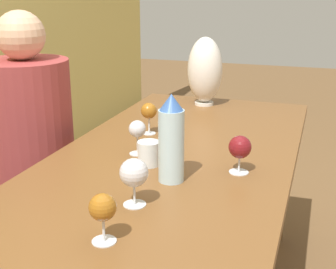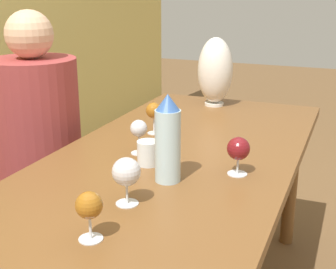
{
  "view_description": "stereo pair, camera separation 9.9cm",
  "coord_description": "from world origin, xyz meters",
  "px_view_note": "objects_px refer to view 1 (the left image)",
  "views": [
    {
      "loc": [
        -1.3,
        -0.5,
        1.35
      ],
      "look_at": [
        0.18,
        0.0,
        0.85
      ],
      "focal_mm": 50.0,
      "sensor_mm": 36.0,
      "label": 1
    },
    {
      "loc": [
        -1.27,
        -0.59,
        1.35
      ],
      "look_at": [
        0.18,
        0.0,
        0.85
      ],
      "focal_mm": 50.0,
      "sensor_mm": 36.0,
      "label": 2
    }
  ],
  "objects_px": {
    "wine_glass_1": "(240,148)",
    "chair_far": "(22,184)",
    "wine_glass_2": "(137,130)",
    "wine_glass_5": "(149,112)",
    "wine_glass_3": "(103,209)",
    "water_tumbler": "(149,153)",
    "wine_glass_0": "(134,173)",
    "vase": "(205,70)",
    "person_far": "(34,148)",
    "water_bottle": "(171,140)"
  },
  "relations": [
    {
      "from": "wine_glass_1",
      "to": "chair_far",
      "type": "distance_m",
      "value": 1.09
    },
    {
      "from": "wine_glass_1",
      "to": "wine_glass_2",
      "type": "bearing_deg",
      "value": 81.33
    },
    {
      "from": "wine_glass_5",
      "to": "wine_glass_3",
      "type": "bearing_deg",
      "value": -166.43
    },
    {
      "from": "water_tumbler",
      "to": "wine_glass_3",
      "type": "distance_m",
      "value": 0.52
    },
    {
      "from": "water_tumbler",
      "to": "wine_glass_5",
      "type": "distance_m",
      "value": 0.36
    },
    {
      "from": "water_tumbler",
      "to": "wine_glass_1",
      "type": "xyz_separation_m",
      "value": [
        0.03,
        -0.31,
        0.05
      ]
    },
    {
      "from": "water_tumbler",
      "to": "wine_glass_0",
      "type": "distance_m",
      "value": 0.32
    },
    {
      "from": "wine_glass_2",
      "to": "vase",
      "type": "bearing_deg",
      "value": -3.32
    },
    {
      "from": "vase",
      "to": "wine_glass_1",
      "type": "relative_size",
      "value": 2.72
    },
    {
      "from": "wine_glass_2",
      "to": "person_far",
      "type": "xyz_separation_m",
      "value": [
        0.13,
        0.55,
        -0.17
      ]
    },
    {
      "from": "vase",
      "to": "wine_glass_1",
      "type": "xyz_separation_m",
      "value": [
        -0.87,
        -0.34,
        -0.09
      ]
    },
    {
      "from": "person_far",
      "to": "water_bottle",
      "type": "bearing_deg",
      "value": -113.74
    },
    {
      "from": "vase",
      "to": "wine_glass_3",
      "type": "relative_size",
      "value": 2.75
    },
    {
      "from": "vase",
      "to": "wine_glass_5",
      "type": "distance_m",
      "value": 0.58
    },
    {
      "from": "vase",
      "to": "wine_glass_2",
      "type": "distance_m",
      "value": 0.82
    },
    {
      "from": "wine_glass_1",
      "to": "wine_glass_5",
      "type": "relative_size",
      "value": 0.96
    },
    {
      "from": "wine_glass_5",
      "to": "chair_far",
      "type": "distance_m",
      "value": 0.69
    },
    {
      "from": "water_bottle",
      "to": "person_far",
      "type": "height_order",
      "value": "person_far"
    },
    {
      "from": "water_bottle",
      "to": "wine_glass_5",
      "type": "height_order",
      "value": "water_bottle"
    },
    {
      "from": "water_bottle",
      "to": "wine_glass_5",
      "type": "distance_m",
      "value": 0.51
    },
    {
      "from": "water_tumbler",
      "to": "wine_glass_1",
      "type": "bearing_deg",
      "value": -84.39
    },
    {
      "from": "wine_glass_2",
      "to": "wine_glass_3",
      "type": "bearing_deg",
      "value": -165.44
    },
    {
      "from": "wine_glass_0",
      "to": "wine_glass_3",
      "type": "height_order",
      "value": "wine_glass_0"
    },
    {
      "from": "water_tumbler",
      "to": "wine_glass_3",
      "type": "relative_size",
      "value": 0.67
    },
    {
      "from": "wine_glass_2",
      "to": "water_tumbler",
      "type": "bearing_deg",
      "value": -138.91
    },
    {
      "from": "vase",
      "to": "chair_far",
      "type": "height_order",
      "value": "vase"
    },
    {
      "from": "wine_glass_0",
      "to": "wine_glass_2",
      "type": "relative_size",
      "value": 1.09
    },
    {
      "from": "water_bottle",
      "to": "water_tumbler",
      "type": "bearing_deg",
      "value": 48.13
    },
    {
      "from": "person_far",
      "to": "wine_glass_5",
      "type": "bearing_deg",
      "value": -77.12
    },
    {
      "from": "water_tumbler",
      "to": "wine_glass_2",
      "type": "relative_size",
      "value": 0.66
    },
    {
      "from": "water_tumbler",
      "to": "wine_glass_0",
      "type": "xyz_separation_m",
      "value": [
        -0.31,
        -0.07,
        0.05
      ]
    },
    {
      "from": "water_tumbler",
      "to": "chair_far",
      "type": "xyz_separation_m",
      "value": [
        0.22,
        0.71,
        -0.31
      ]
    },
    {
      "from": "vase",
      "to": "wine_glass_1",
      "type": "bearing_deg",
      "value": -158.44
    },
    {
      "from": "water_tumbler",
      "to": "wine_glass_0",
      "type": "relative_size",
      "value": 0.61
    },
    {
      "from": "water_tumbler",
      "to": "wine_glass_1",
      "type": "relative_size",
      "value": 0.66
    },
    {
      "from": "water_bottle",
      "to": "wine_glass_0",
      "type": "bearing_deg",
      "value": 167.58
    },
    {
      "from": "vase",
      "to": "wine_glass_3",
      "type": "distance_m",
      "value": 1.42
    },
    {
      "from": "wine_glass_5",
      "to": "person_far",
      "type": "bearing_deg",
      "value": 102.88
    },
    {
      "from": "wine_glass_2",
      "to": "chair_far",
      "type": "bearing_deg",
      "value": 78.14
    },
    {
      "from": "water_tumbler",
      "to": "wine_glass_0",
      "type": "bearing_deg",
      "value": -166.64
    },
    {
      "from": "person_far",
      "to": "chair_far",
      "type": "bearing_deg",
      "value": 90.0
    },
    {
      "from": "wine_glass_5",
      "to": "chair_far",
      "type": "relative_size",
      "value": 0.15
    },
    {
      "from": "water_tumbler",
      "to": "wine_glass_5",
      "type": "xyz_separation_m",
      "value": [
        0.34,
        0.13,
        0.05
      ]
    },
    {
      "from": "wine_glass_0",
      "to": "person_far",
      "type": "relative_size",
      "value": 0.11
    },
    {
      "from": "wine_glass_2",
      "to": "wine_glass_3",
      "type": "distance_m",
      "value": 0.63
    },
    {
      "from": "wine_glass_0",
      "to": "wine_glass_5",
      "type": "height_order",
      "value": "wine_glass_0"
    },
    {
      "from": "wine_glass_1",
      "to": "chair_far",
      "type": "relative_size",
      "value": 0.15
    },
    {
      "from": "water_bottle",
      "to": "chair_far",
      "type": "distance_m",
      "value": 0.97
    },
    {
      "from": "vase",
      "to": "wine_glass_2",
      "type": "height_order",
      "value": "vase"
    },
    {
      "from": "wine_glass_3",
      "to": "wine_glass_5",
      "type": "height_order",
      "value": "wine_glass_5"
    }
  ]
}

